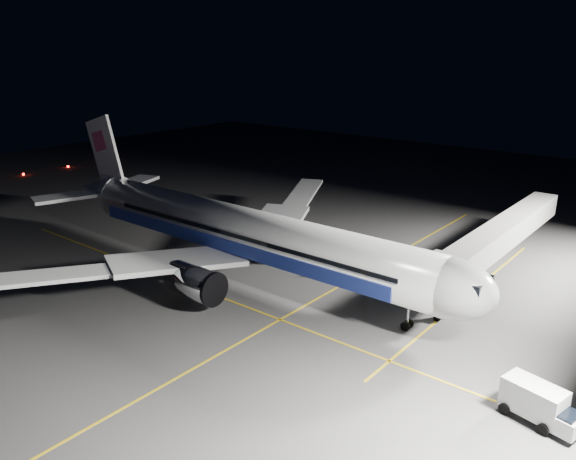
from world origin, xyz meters
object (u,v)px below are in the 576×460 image
(baggage_tug, at_px, (248,223))
(safety_cone_c, at_px, (281,258))
(airliner, at_px, (239,232))
(safety_cone_a, at_px, (305,275))
(service_truck, at_px, (540,404))
(safety_cone_b, at_px, (350,255))
(jet_bridge, at_px, (496,238))

(baggage_tug, xyz_separation_m, safety_cone_c, (11.59, -6.50, -0.59))
(airliner, xyz_separation_m, safety_cone_a, (6.50, 4.00, -4.90))
(airliner, height_order, safety_cone_a, airliner)
(service_truck, height_order, safety_cone_b, service_truck)
(airliner, relative_size, jet_bridge, 1.79)
(safety_cone_a, bearing_deg, baggage_tug, 152.38)
(service_truck, distance_m, safety_cone_b, 34.03)
(airliner, height_order, jet_bridge, airliner)
(service_truck, bearing_deg, jet_bridge, 128.96)
(safety_cone_a, bearing_deg, service_truck, -20.06)
(service_truck, xyz_separation_m, safety_cone_c, (-34.33, 12.99, -1.21))
(airliner, xyz_separation_m, baggage_tug, (-10.72, 13.01, -4.31))
(airliner, bearing_deg, jet_bridge, 38.04)
(baggage_tug, height_order, safety_cone_c, baggage_tug)
(jet_bridge, xyz_separation_m, safety_cone_a, (-16.58, -14.06, -4.32))
(safety_cone_a, bearing_deg, airliner, -148.38)
(airliner, height_order, baggage_tug, airliner)
(airliner, xyz_separation_m, jet_bridge, (23.08, 18.06, -0.58))
(baggage_tug, bearing_deg, service_truck, -35.44)
(jet_bridge, bearing_deg, safety_cone_a, -139.71)
(safety_cone_c, bearing_deg, safety_cone_b, 44.72)
(safety_cone_a, height_order, safety_cone_b, safety_cone_b)
(safety_cone_c, bearing_deg, safety_cone_a, -24.05)
(baggage_tug, xyz_separation_m, safety_cone_b, (17.80, -0.35, -0.58))
(service_truck, distance_m, baggage_tug, 49.88)
(jet_bridge, relative_size, safety_cone_b, 61.43)
(airliner, height_order, safety_cone_c, airliner)
(safety_cone_b, xyz_separation_m, safety_cone_c, (-6.21, -6.15, -0.01))
(safety_cone_b, bearing_deg, jet_bridge, 18.63)
(airliner, relative_size, baggage_tug, 21.00)
(jet_bridge, relative_size, safety_cone_a, 64.53)
(safety_cone_a, relative_size, safety_cone_b, 0.95)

